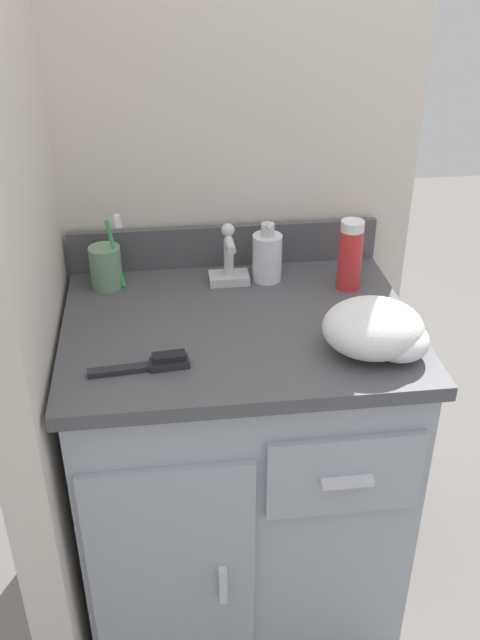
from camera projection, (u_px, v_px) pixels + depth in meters
name	position (u px, v px, depth m)	size (l,w,h in m)	color
ground_plane	(239.00, 582.00, 1.87)	(6.00, 6.00, 0.00)	slate
wall_back	(221.00, 131.00, 1.59)	(0.90, 0.08, 2.20)	beige
wall_left	(10.00, 190.00, 1.27)	(0.08, 0.64, 2.20)	beige
vanity	(238.00, 462.00, 1.66)	(0.72, 0.57, 0.80)	#9EA8B2
backsplash	(225.00, 245.00, 1.67)	(0.72, 0.02, 0.10)	#4C4C51
sink_faucet	(229.00, 263.00, 1.59)	(0.09, 0.09, 0.14)	silver
toothbrush_cup	(106.00, 266.00, 1.58)	(0.08, 0.07, 0.18)	gray
soap_dispenser	(267.00, 256.00, 1.60)	(0.07, 0.07, 0.14)	white
shaving_cream_can	(350.00, 255.00, 1.56)	(0.05, 0.05, 0.16)	red
hairbrush	(154.00, 364.00, 1.31)	(0.19, 0.04, 0.03)	#232328
hand_towel	(379.00, 330.00, 1.35)	(0.20, 0.18, 0.10)	white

